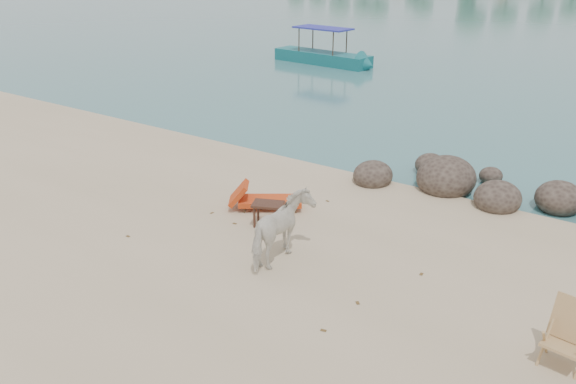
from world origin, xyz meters
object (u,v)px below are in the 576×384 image
at_px(lounge_chair, 270,199).
at_px(deck_chair, 566,340).
at_px(cow, 282,232).
at_px(boulders, 470,186).
at_px(side_table, 268,216).
at_px(boat_near, 323,33).

relative_size(lounge_chair, deck_chair, 1.92).
bearing_deg(cow, boulders, -115.40).
height_order(side_table, boat_near, boat_near).
bearing_deg(boulders, lounge_chair, -135.27).
distance_m(side_table, lounge_chair, 0.91).
height_order(side_table, lounge_chair, lounge_chair).
xyz_separation_m(side_table, deck_chair, (6.17, -1.26, 0.21)).
relative_size(deck_chair, boat_near, 0.15).
distance_m(boulders, deck_chair, 6.36).
relative_size(side_table, deck_chair, 0.70).
distance_m(lounge_chair, deck_chair, 6.97).
bearing_deg(boat_near, deck_chair, -45.08).
bearing_deg(boulders, boat_near, 132.71).
xyz_separation_m(lounge_chair, deck_chair, (6.67, -2.02, 0.20)).
xyz_separation_m(boulders, boat_near, (-12.41, 13.45, 1.34)).
bearing_deg(side_table, boat_near, 95.02).
relative_size(cow, lounge_chair, 0.86).
bearing_deg(deck_chair, side_table, 176.04).
bearing_deg(lounge_chair, cow, -82.88).
height_order(boulders, cow, cow).
distance_m(boulders, cow, 5.73).
bearing_deg(boat_near, cow, -55.24).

